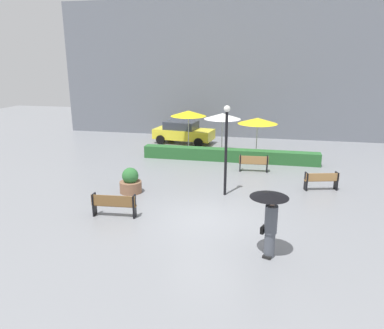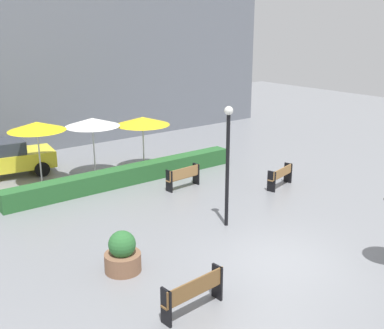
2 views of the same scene
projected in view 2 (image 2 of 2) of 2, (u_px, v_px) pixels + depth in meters
ground_plane at (279, 260)px, 13.43m from camera, size 60.00×60.00×0.00m
bench_far_right at (281, 175)px, 19.24m from camera, size 1.56×0.70×0.84m
bench_back_row at (184, 176)px, 19.13m from camera, size 1.56×0.46×0.88m
bench_near_left at (194, 292)px, 10.91m from camera, size 1.72×0.45×0.89m
planter_pot at (123, 254)px, 12.73m from camera, size 0.98×0.98×1.15m
lamp_post at (228, 154)px, 15.06m from camera, size 0.28×0.28×3.96m
patio_umbrella_yellow at (37, 126)px, 18.89m from camera, size 2.28×2.28×2.65m
patio_umbrella_white at (92, 122)px, 19.96m from camera, size 2.29×2.29×2.59m
patio_umbrella_yellow_far at (143, 121)px, 20.92m from camera, size 2.38×2.38×2.45m
hedge_strip at (128, 175)px, 19.71m from camera, size 10.33×0.70×0.72m
building_facade at (47, 50)px, 24.10m from camera, size 28.00×1.20×10.12m
parked_car at (2, 158)px, 20.53m from camera, size 4.41×2.47×1.57m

